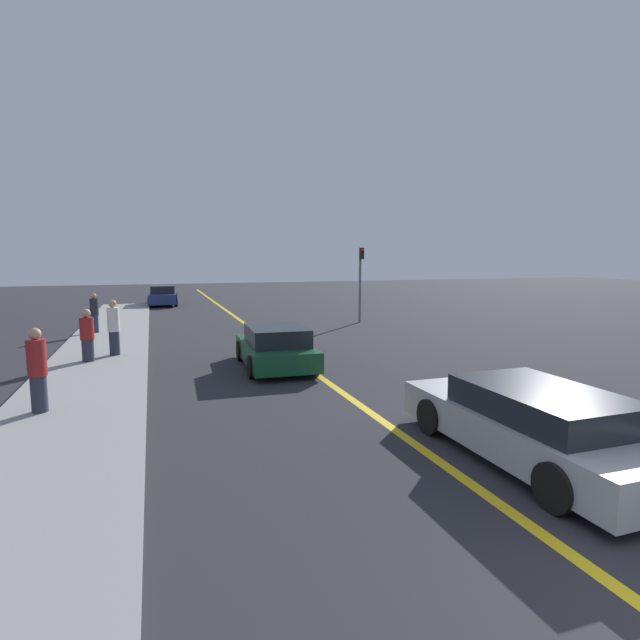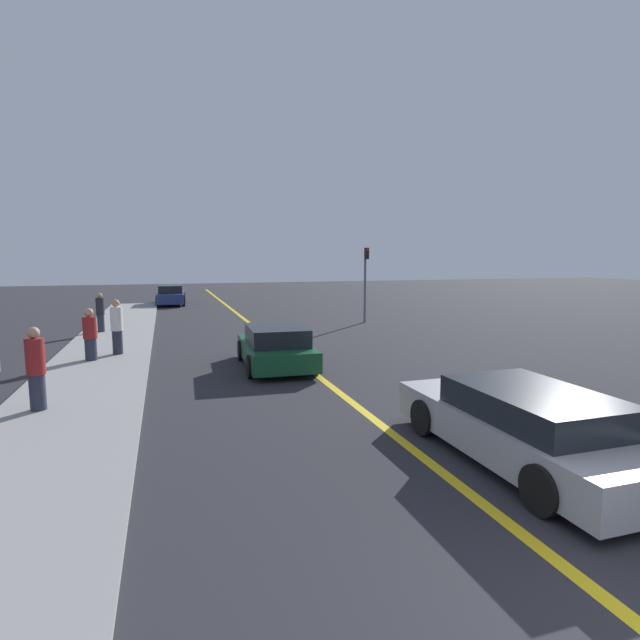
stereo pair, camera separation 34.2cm
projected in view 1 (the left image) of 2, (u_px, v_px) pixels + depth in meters
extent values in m
cube|color=gold|center=(260.00, 334.00, 20.92)|extent=(0.20, 60.00, 0.01)
cube|color=gray|center=(105.00, 347.00, 17.75)|extent=(2.90, 33.22, 0.10)
cube|color=#9E9EA3|center=(530.00, 430.00, 7.98)|extent=(1.92, 4.81, 0.59)
cube|color=black|center=(542.00, 403.00, 7.69)|extent=(1.68, 2.65, 0.44)
cylinder|color=black|center=(431.00, 417.00, 9.10)|extent=(0.22, 0.65, 0.65)
cylinder|color=black|center=(511.00, 407.00, 9.68)|extent=(0.22, 0.65, 0.65)
cylinder|color=black|center=(556.00, 487.00, 6.32)|extent=(0.22, 0.65, 0.65)
cube|color=#144728|center=(275.00, 352.00, 14.65)|extent=(1.98, 3.98, 0.55)
cube|color=black|center=(277.00, 335.00, 14.40)|extent=(1.69, 2.21, 0.50)
cylinder|color=black|center=(241.00, 351.00, 15.58)|extent=(0.25, 0.63, 0.62)
cylinder|color=black|center=(294.00, 348.00, 16.06)|extent=(0.25, 0.63, 0.62)
cylinder|color=black|center=(252.00, 367.00, 13.27)|extent=(0.25, 0.63, 0.62)
cylinder|color=black|center=(315.00, 363.00, 13.75)|extent=(0.25, 0.63, 0.62)
cube|color=navy|center=(163.00, 297.00, 33.69)|extent=(1.91, 4.85, 0.64)
cube|color=black|center=(163.00, 289.00, 33.39)|extent=(1.62, 2.69, 0.50)
cylinder|color=black|center=(152.00, 298.00, 34.90)|extent=(0.25, 0.70, 0.70)
cylinder|color=black|center=(176.00, 298.00, 35.34)|extent=(0.25, 0.70, 0.70)
cylinder|color=black|center=(150.00, 302.00, 32.07)|extent=(0.25, 0.70, 0.70)
cylinder|color=black|center=(176.00, 301.00, 32.52)|extent=(0.25, 0.70, 0.70)
cylinder|color=#282D3D|center=(39.00, 394.00, 10.08)|extent=(0.31, 0.31, 0.74)
cylinder|color=maroon|center=(36.00, 358.00, 9.99)|extent=(0.36, 0.36, 0.74)
sphere|color=tan|center=(35.00, 334.00, 9.92)|extent=(0.24, 0.24, 0.24)
cylinder|color=#282D3D|center=(88.00, 350.00, 14.98)|extent=(0.34, 0.34, 0.66)
cylinder|color=maroon|center=(87.00, 329.00, 14.89)|extent=(0.40, 0.40, 0.66)
sphere|color=tan|center=(86.00, 313.00, 14.84)|extent=(0.26, 0.26, 0.26)
cylinder|color=#282D3D|center=(115.00, 343.00, 15.95)|extent=(0.32, 0.32, 0.76)
cylinder|color=silver|center=(113.00, 319.00, 15.85)|extent=(0.37, 0.37, 0.76)
sphere|color=tan|center=(112.00, 304.00, 15.79)|extent=(0.24, 0.24, 0.24)
cylinder|color=#282D3D|center=(95.00, 324.00, 20.67)|extent=(0.28, 0.28, 0.71)
cylinder|color=#232328|center=(94.00, 307.00, 20.58)|extent=(0.33, 0.33, 0.71)
sphere|color=tan|center=(93.00, 296.00, 20.52)|extent=(0.21, 0.21, 0.21)
cylinder|color=slate|center=(360.00, 285.00, 24.49)|extent=(0.12, 0.12, 3.66)
cube|color=black|center=(362.00, 253.00, 24.13)|extent=(0.18, 0.18, 0.55)
sphere|color=red|center=(363.00, 250.00, 24.02)|extent=(0.14, 0.14, 0.14)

